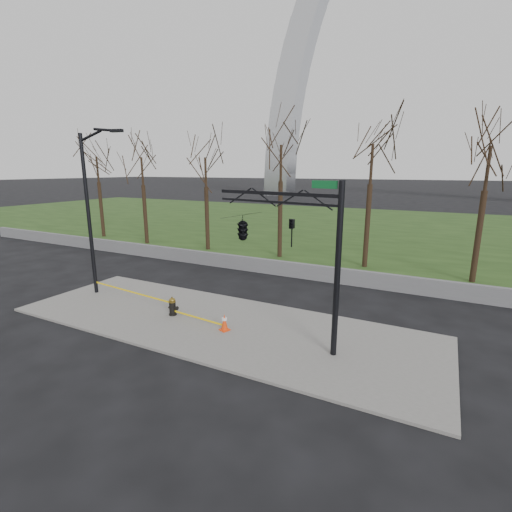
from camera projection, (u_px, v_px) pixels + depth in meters
The scene contains 11 objects.
ground at pixel (215, 324), 15.42m from camera, with size 500.00×500.00×0.00m, color black.
sidewalk at pixel (215, 323), 15.40m from camera, with size 18.00×6.00×0.10m, color slate.
grass_strip at pixel (363, 227), 41.36m from camera, with size 120.00×40.00×0.06m, color #223C16.
guardrail at pixel (288, 269), 22.23m from camera, with size 60.00×0.30×0.90m, color #59595B.
gateway_arch at pixel (421, 34), 72.84m from camera, with size 66.00×6.00×65.00m, color #AFB1B7, non-canonical shape.
tree_row at pixel (421, 205), 21.79m from camera, with size 59.56×4.00×8.51m.
fire_hydrant at pixel (173, 307), 16.03m from camera, with size 0.51×0.34×0.84m.
traffic_cone at pixel (224, 322), 14.51m from camera, with size 0.45×0.45×0.68m.
street_light at pixel (91, 204), 18.01m from camera, with size 2.37×0.67×8.21m.
traffic_signal_mast at pixel (259, 229), 13.68m from camera, with size 5.03×2.54×6.00m.
caution_tape at pixel (151, 300), 16.76m from camera, with size 8.41×0.91×0.43m.
Camera 1 is at (8.10, -11.97, 6.31)m, focal length 25.79 mm.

